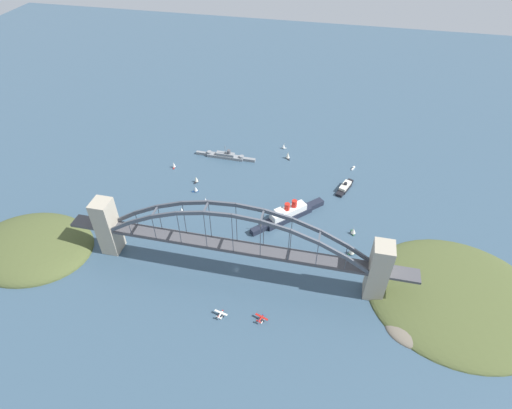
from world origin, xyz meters
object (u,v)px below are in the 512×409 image
(small_boat_0, at_px, (196,189))
(small_boat_5, at_px, (284,146))
(harbor_ferry_steamer, at_px, (345,187))
(small_boat_8, at_px, (205,200))
(seaplane_taxiing_near_bridge, at_px, (261,318))
(small_boat_9, at_px, (196,179))
(harbor_arch_bridge, at_px, (235,246))
(ocean_liner, at_px, (288,214))
(small_boat_1, at_px, (353,168))
(small_boat_4, at_px, (182,210))
(small_boat_6, at_px, (352,251))
(naval_cruiser, at_px, (226,156))
(small_boat_2, at_px, (288,155))
(small_boat_7, at_px, (353,231))
(small_boat_3, at_px, (174,165))
(seaplane_second_in_formation, at_px, (221,314))

(small_boat_0, distance_m, small_boat_5, 130.39)
(harbor_ferry_steamer, xyz_separation_m, small_boat_8, (-140.79, -55.11, 0.98))
(seaplane_taxiing_near_bridge, relative_size, small_boat_9, 1.38)
(seaplane_taxiing_near_bridge, xyz_separation_m, small_boat_0, (-102.14, 141.83, 1.32))
(harbor_arch_bridge, distance_m, ocean_liner, 86.31)
(small_boat_1, bearing_deg, small_boat_4, -145.67)
(small_boat_1, bearing_deg, small_boat_5, 164.17)
(ocean_liner, relative_size, small_boat_6, 7.59)
(small_boat_5, height_order, small_boat_6, small_boat_6)
(small_boat_9, bearing_deg, small_boat_6, -22.43)
(small_boat_1, bearing_deg, ocean_liner, -121.04)
(harbor_ferry_steamer, bearing_deg, naval_cruiser, 168.06)
(small_boat_5, xyz_separation_m, small_boat_8, (-62.33, -119.92, 0.21))
(small_boat_2, height_order, small_boat_7, small_boat_2)
(naval_cruiser, distance_m, seaplane_taxiing_near_bridge, 228.85)
(small_boat_6, height_order, small_boat_8, small_boat_6)
(harbor_arch_bridge, bearing_deg, small_boat_5, 87.63)
(ocean_liner, xyz_separation_m, small_boat_2, (-17.35, 104.59, -1.64))
(seaplane_taxiing_near_bridge, distance_m, small_boat_4, 150.11)
(small_boat_2, xyz_separation_m, small_boat_9, (-91.68, -67.95, -0.62))
(seaplane_taxiing_near_bridge, height_order, small_boat_8, small_boat_8)
(seaplane_taxiing_near_bridge, height_order, small_boat_5, small_boat_5)
(small_boat_3, bearing_deg, small_boat_0, -43.32)
(harbor_arch_bridge, distance_m, small_boat_4, 99.22)
(small_boat_0, distance_m, small_boat_3, 53.85)
(ocean_liner, bearing_deg, small_boat_4, -172.39)
(small_boat_4, bearing_deg, small_boat_9, 91.76)
(seaplane_second_in_formation, distance_m, small_boat_3, 212.25)
(small_boat_2, bearing_deg, naval_cruiser, -168.64)
(seaplane_taxiing_near_bridge, bearing_deg, small_boat_6, 52.53)
(harbor_arch_bridge, bearing_deg, small_boat_2, 84.67)
(small_boat_0, relative_size, small_boat_5, 0.97)
(harbor_ferry_steamer, xyz_separation_m, small_boat_5, (-78.46, 64.80, 0.77))
(harbor_ferry_steamer, bearing_deg, small_boat_6, -83.07)
(harbor_ferry_steamer, distance_m, small_boat_0, 161.77)
(harbor_arch_bridge, xyz_separation_m, ocean_liner, (34.13, 75.47, -24.27))
(small_boat_8, bearing_deg, harbor_ferry_steamer, 21.38)
(naval_cruiser, distance_m, small_boat_0, 70.96)
(small_boat_0, height_order, small_boat_3, small_boat_3)
(seaplane_second_in_formation, xyz_separation_m, small_boat_8, (-53.97, 129.23, 1.59))
(small_boat_4, bearing_deg, small_boat_6, -6.81)
(small_boat_2, relative_size, small_boat_3, 1.17)
(small_boat_2, bearing_deg, small_boat_6, -59.70)
(harbor_ferry_steamer, height_order, small_boat_3, harbor_ferry_steamer)
(small_boat_1, relative_size, small_boat_3, 1.07)
(small_boat_2, bearing_deg, small_boat_1, -3.22)
(naval_cruiser, relative_size, harbor_ferry_steamer, 2.22)
(small_boat_0, bearing_deg, small_boat_6, -18.19)
(naval_cruiser, distance_m, small_boat_9, 56.68)
(seaplane_second_in_formation, distance_m, small_boat_1, 243.78)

